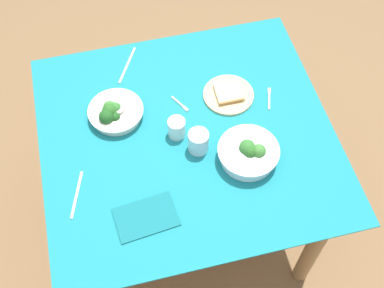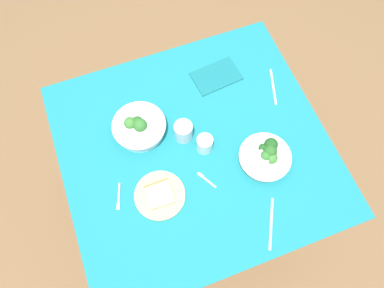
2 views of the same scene
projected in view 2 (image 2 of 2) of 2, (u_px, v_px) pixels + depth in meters
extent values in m
plane|color=brown|center=(194.00, 195.00, 2.28)|extent=(6.00, 6.00, 0.00)
cube|color=#197A84|center=(195.00, 148.00, 1.58)|extent=(1.14, 1.07, 0.01)
cube|color=#9E7547|center=(195.00, 150.00, 1.60)|extent=(1.11, 1.04, 0.02)
cylinder|color=#9E7547|center=(241.00, 88.00, 2.16)|extent=(0.07, 0.07, 0.73)
cylinder|color=#9E7547|center=(92.00, 137.00, 2.04)|extent=(0.07, 0.07, 0.73)
cylinder|color=#9E7547|center=(308.00, 221.00, 1.85)|extent=(0.07, 0.07, 0.73)
cylinder|color=#9E7547|center=(136.00, 288.00, 1.72)|extent=(0.07, 0.07, 0.73)
cylinder|color=silver|center=(264.00, 159.00, 1.54)|extent=(0.20, 0.20, 0.04)
cylinder|color=silver|center=(265.00, 157.00, 1.52)|extent=(0.22, 0.22, 0.01)
sphere|color=#1E511E|center=(263.00, 148.00, 1.53)|extent=(0.04, 0.04, 0.04)
sphere|color=#1E511E|center=(271.00, 145.00, 1.52)|extent=(0.06, 0.06, 0.06)
sphere|color=#286023|center=(270.00, 152.00, 1.51)|extent=(0.06, 0.06, 0.06)
sphere|color=#33702D|center=(266.00, 156.00, 1.51)|extent=(0.05, 0.05, 0.05)
sphere|color=#3D7A33|center=(272.00, 158.00, 1.51)|extent=(0.05, 0.05, 0.05)
cylinder|color=beige|center=(264.00, 156.00, 1.51)|extent=(0.06, 0.06, 0.01)
cylinder|color=white|center=(140.00, 128.00, 1.59)|extent=(0.21, 0.21, 0.05)
cylinder|color=white|center=(139.00, 125.00, 1.56)|extent=(0.23, 0.23, 0.01)
sphere|color=#3D7A33|center=(138.00, 124.00, 1.54)|extent=(0.04, 0.04, 0.04)
sphere|color=#3D7A33|center=(130.00, 123.00, 1.55)|extent=(0.05, 0.05, 0.05)
sphere|color=#286023|center=(137.00, 122.00, 1.55)|extent=(0.05, 0.05, 0.05)
sphere|color=#33702D|center=(140.00, 125.00, 1.55)|extent=(0.06, 0.06, 0.06)
cylinder|color=#D6B27A|center=(160.00, 195.00, 1.49)|extent=(0.21, 0.21, 0.01)
cube|color=#CCB284|center=(160.00, 194.00, 1.48)|extent=(0.11, 0.11, 0.02)
cube|color=#9E703D|center=(156.00, 183.00, 1.49)|extent=(0.11, 0.01, 0.02)
cylinder|color=silver|center=(183.00, 131.00, 1.56)|extent=(0.08, 0.08, 0.09)
cylinder|color=silver|center=(205.00, 144.00, 1.54)|extent=(0.07, 0.07, 0.08)
cube|color=#B7B7BC|center=(210.00, 182.00, 1.51)|extent=(0.04, 0.07, 0.00)
cube|color=#B7B7BC|center=(200.00, 175.00, 1.53)|extent=(0.03, 0.03, 0.00)
cube|color=#B7B7BC|center=(119.00, 193.00, 1.50)|extent=(0.04, 0.08, 0.00)
cube|color=#B7B7BC|center=(118.00, 206.00, 1.47)|extent=(0.02, 0.03, 0.00)
cube|color=#B7B7BC|center=(273.00, 87.00, 1.70)|extent=(0.07, 0.19, 0.00)
cube|color=#B7B7BC|center=(271.00, 224.00, 1.45)|extent=(0.11, 0.19, 0.00)
cube|color=#156870|center=(216.00, 76.00, 1.72)|extent=(0.23, 0.16, 0.01)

